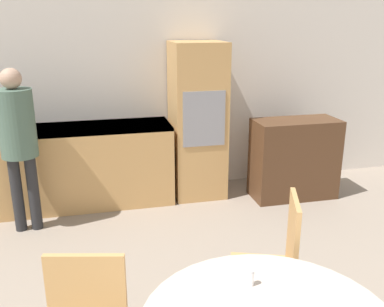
# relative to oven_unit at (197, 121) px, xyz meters

# --- Properties ---
(wall_back) EXTENTS (6.78, 0.05, 2.60)m
(wall_back) POSITION_rel_oven_unit_xyz_m (-0.49, 0.34, 0.42)
(wall_back) COLOR silver
(wall_back) RESTS_ON ground_plane
(kitchen_counter) EXTENTS (2.70, 0.60, 0.89)m
(kitchen_counter) POSITION_rel_oven_unit_xyz_m (-1.68, -0.01, -0.42)
(kitchen_counter) COLOR tan
(kitchen_counter) RESTS_ON ground_plane
(oven_unit) EXTENTS (0.58, 0.59, 1.76)m
(oven_unit) POSITION_rel_oven_unit_xyz_m (0.00, 0.00, 0.00)
(oven_unit) COLOR tan
(oven_unit) RESTS_ON ground_plane
(sideboard) EXTENTS (0.96, 0.45, 0.91)m
(sideboard) POSITION_rel_oven_unit_xyz_m (1.06, -0.35, -0.42)
(sideboard) COLOR #51331E
(sideboard) RESTS_ON ground_plane
(chair_far_right) EXTENTS (0.51, 0.51, 0.96)m
(chair_far_right) POSITION_rel_oven_unit_xyz_m (-0.08, -2.42, -0.35)
(chair_far_right) COLOR tan
(chair_far_right) RESTS_ON ground_plane
(person_standing) EXTENTS (0.33, 0.33, 1.58)m
(person_standing) POSITION_rel_oven_unit_xyz_m (-1.85, -0.51, 0.10)
(person_standing) COLOR #262628
(person_standing) RESTS_ON ground_plane
(salt_shaker) EXTENTS (0.03, 0.03, 0.09)m
(salt_shaker) POSITION_rel_oven_unit_xyz_m (-0.45, -2.89, -0.12)
(salt_shaker) COLOR white
(salt_shaker) RESTS_ON dining_table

